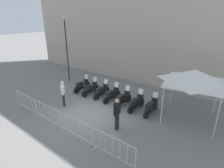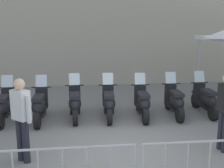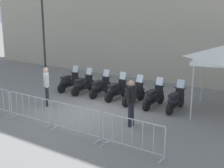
# 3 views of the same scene
# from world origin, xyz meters

# --- Properties ---
(ground_plane) EXTENTS (120.00, 120.00, 0.00)m
(ground_plane) POSITION_xyz_m (0.00, 0.00, 0.00)
(ground_plane) COLOR slate
(motorcycle_0) EXTENTS (0.64, 1.72, 1.24)m
(motorcycle_0) POSITION_xyz_m (-2.50, 2.82, 0.45)
(motorcycle_0) COLOR black
(motorcycle_0) RESTS_ON ground
(motorcycle_1) EXTENTS (0.66, 1.72, 1.24)m
(motorcycle_1) POSITION_xyz_m (-1.55, 2.59, 0.45)
(motorcycle_1) COLOR black
(motorcycle_1) RESTS_ON ground
(motorcycle_2) EXTENTS (0.63, 1.72, 1.24)m
(motorcycle_2) POSITION_xyz_m (-0.56, 2.56, 0.45)
(motorcycle_2) COLOR black
(motorcycle_2) RESTS_ON ground
(motorcycle_3) EXTENTS (0.71, 1.71, 1.24)m
(motorcycle_3) POSITION_xyz_m (0.39, 2.34, 0.45)
(motorcycle_3) COLOR black
(motorcycle_3) RESTS_ON ground
(motorcycle_4) EXTENTS (0.70, 1.71, 1.24)m
(motorcycle_4) POSITION_xyz_m (1.34, 2.09, 0.45)
(motorcycle_4) COLOR black
(motorcycle_4) RESTS_ON ground
(motorcycle_5) EXTENTS (0.69, 1.71, 1.24)m
(motorcycle_5) POSITION_xyz_m (2.31, 1.97, 0.45)
(motorcycle_5) COLOR black
(motorcycle_5) RESTS_ON ground
(motorcycle_6) EXTENTS (0.63, 1.72, 1.24)m
(motorcycle_6) POSITION_xyz_m (3.29, 1.87, 0.45)
(motorcycle_6) COLOR black
(motorcycle_6) RESTS_ON ground
(officer_near_row_end) EXTENTS (0.40, 0.45, 1.73)m
(officer_near_row_end) POSITION_xyz_m (-1.99, 0.25, 0.98)
(officer_near_row_end) COLOR #23232D
(officer_near_row_end) RESTS_ON ground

